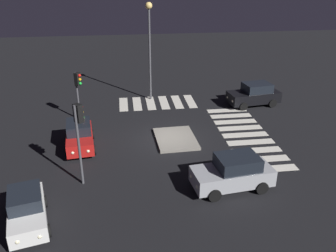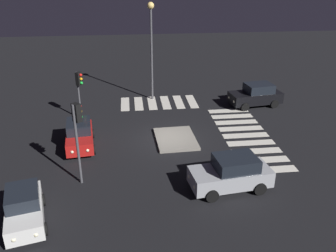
# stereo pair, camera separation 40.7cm
# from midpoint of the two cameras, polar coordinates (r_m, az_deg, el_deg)

# --- Properties ---
(ground_plane) EXTENTS (80.00, 80.00, 0.00)m
(ground_plane) POSITION_cam_midpoint_polar(r_m,az_deg,el_deg) (24.47, -0.48, -2.14)
(ground_plane) COLOR black
(traffic_island) EXTENTS (3.62, 2.79, 0.18)m
(traffic_island) POSITION_cam_midpoint_polar(r_m,az_deg,el_deg) (24.36, 0.73, -2.03)
(traffic_island) COLOR gray
(traffic_island) RESTS_ON ground
(car_red) EXTENTS (4.00, 2.14, 1.69)m
(car_red) POSITION_cam_midpoint_polar(r_m,az_deg,el_deg) (23.84, -14.32, -1.49)
(car_red) COLOR red
(car_red) RESTS_ON ground
(car_silver) EXTENTS (2.41, 4.42, 1.85)m
(car_silver) POSITION_cam_midpoint_polar(r_m,az_deg,el_deg) (19.27, 9.70, -7.31)
(car_silver) COLOR #9EA0A5
(car_silver) RESTS_ON ground
(car_black) EXTENTS (2.48, 4.48, 1.88)m
(car_black) POSITION_cam_midpoint_polar(r_m,az_deg,el_deg) (30.96, 13.13, 4.87)
(car_black) COLOR black
(car_black) RESTS_ON ground
(car_white) EXTENTS (3.93, 2.39, 1.62)m
(car_white) POSITION_cam_midpoint_polar(r_m,az_deg,el_deg) (17.89, -22.09, -12.17)
(car_white) COLOR silver
(car_white) RESTS_ON ground
(traffic_light_north) EXTENTS (0.54, 0.53, 3.72)m
(traffic_light_north) POSITION_cam_midpoint_polar(r_m,az_deg,el_deg) (27.35, -14.49, 6.37)
(traffic_light_north) COLOR #47474C
(traffic_light_north) RESTS_ON ground
(traffic_light_west) EXTENTS (0.54, 0.53, 4.55)m
(traffic_light_west) POSITION_cam_midpoint_polar(r_m,az_deg,el_deg) (18.85, -14.54, 0.18)
(traffic_light_west) COLOR #47474C
(traffic_light_west) RESTS_ON ground
(street_lamp) EXTENTS (0.56, 0.56, 8.15)m
(street_lamp) POSITION_cam_midpoint_polar(r_m,az_deg,el_deg) (30.42, -3.36, 14.08)
(street_lamp) COLOR #47474C
(street_lamp) RESTS_ON ground
(crosswalk_near) EXTENTS (9.90, 3.20, 0.02)m
(crosswalk_near) POSITION_cam_midpoint_polar(r_m,az_deg,el_deg) (25.62, 11.66, -1.37)
(crosswalk_near) COLOR silver
(crosswalk_near) RESTS_ON ground
(crosswalk_side) EXTENTS (3.20, 6.45, 0.02)m
(crosswalk_side) POSITION_cam_midpoint_polar(r_m,az_deg,el_deg) (30.94, -2.09, 3.70)
(crosswalk_side) COLOR silver
(crosswalk_side) RESTS_ON ground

